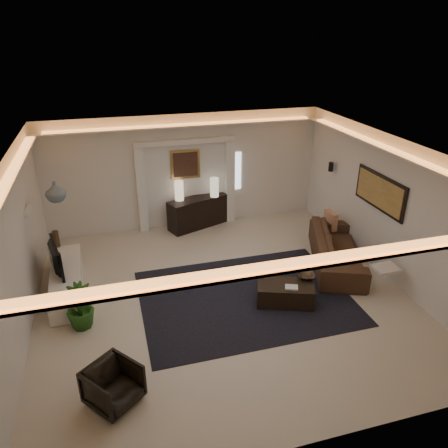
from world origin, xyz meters
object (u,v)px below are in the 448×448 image
object	(u,v)px
console	(198,212)
coffee_table	(285,293)
armchair	(113,386)
sofa	(337,249)

from	to	relation	value
console	coffee_table	bearing A→B (deg)	-98.66
coffee_table	console	bearing A→B (deg)	122.55
coffee_table	armchair	size ratio (longest dim) A/B	1.57
armchair	console	bearing A→B (deg)	27.03
coffee_table	armchair	bearing A→B (deg)	-134.05
sofa	coffee_table	distance (m)	1.98
console	sofa	world-z (taller)	console
console	armchair	world-z (taller)	console
sofa	armchair	bearing A→B (deg)	139.47
sofa	coffee_table	size ratio (longest dim) A/B	2.37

